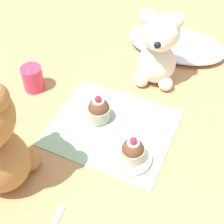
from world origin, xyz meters
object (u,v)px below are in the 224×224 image
at_px(cupcake_near_cream_bear, 99,110).
at_px(saucer_plate, 132,158).
at_px(teddy_bear_cream, 158,50).
at_px(cupcake_near_tan_bear, 133,151).
at_px(juice_glass, 33,78).

relative_size(cupcake_near_cream_bear, saucer_plate, 0.85).
bearing_deg(teddy_bear_cream, saucer_plate, -91.79).
relative_size(teddy_bear_cream, cupcake_near_cream_bear, 2.86).
distance_m(teddy_bear_cream, cupcake_near_cream_bear, 0.21).
distance_m(cupcake_near_tan_bear, juice_glass, 0.34).
height_order(cupcake_near_cream_bear, saucer_plate, cupcake_near_cream_bear).
relative_size(cupcake_near_cream_bear, juice_glass, 1.07).
xyz_separation_m(cupcake_near_cream_bear, cupcake_near_tan_bear, (0.12, -0.08, 0.00)).
bearing_deg(juice_glass, cupcake_near_tan_bear, -18.20).
height_order(saucer_plate, juice_glass, juice_glass).
bearing_deg(teddy_bear_cream, cupcake_near_tan_bear, -91.79).
relative_size(cupcake_near_tan_bear, juice_glass, 0.98).
relative_size(cupcake_near_cream_bear, cupcake_near_tan_bear, 1.09).
bearing_deg(cupcake_near_tan_bear, juice_glass, 161.80).
xyz_separation_m(cupcake_near_cream_bear, juice_glass, (-0.20, 0.03, 0.00)).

